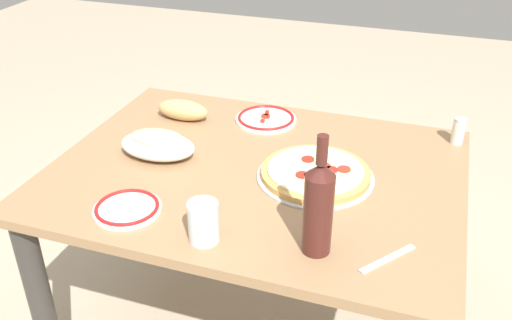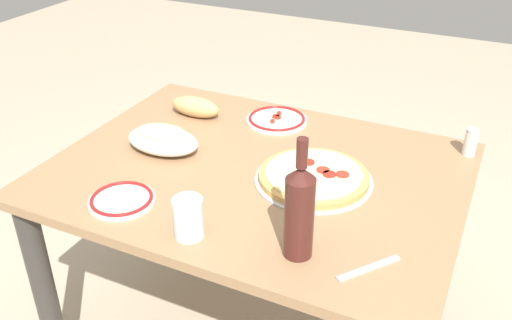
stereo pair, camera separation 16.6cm
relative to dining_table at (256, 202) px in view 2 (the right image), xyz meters
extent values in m
cube|color=#93704C|center=(0.00, 0.00, 0.11)|extent=(1.20, 0.91, 0.03)
cylinder|color=#33302D|center=(-0.54, -0.40, -0.26)|extent=(0.07, 0.07, 0.69)
cylinder|color=#33302D|center=(-0.54, 0.40, -0.26)|extent=(0.07, 0.07, 0.69)
cylinder|color=#33302D|center=(0.54, 0.40, -0.26)|extent=(0.07, 0.07, 0.69)
cylinder|color=#B7B7BC|center=(0.18, 0.01, 0.12)|extent=(0.34, 0.34, 0.01)
cylinder|color=tan|center=(0.18, 0.01, 0.14)|extent=(0.32, 0.32, 0.02)
cylinder|color=beige|center=(0.18, 0.01, 0.15)|extent=(0.28, 0.28, 0.01)
cylinder|color=maroon|center=(0.17, -0.04, 0.15)|extent=(0.04, 0.04, 0.00)
cylinder|color=maroon|center=(0.22, 0.01, 0.15)|extent=(0.04, 0.04, 0.00)
cylinder|color=maroon|center=(0.18, -0.05, 0.15)|extent=(0.04, 0.04, 0.00)
cylinder|color=#B22D1E|center=(0.26, 0.03, 0.15)|extent=(0.04, 0.04, 0.00)
cylinder|color=#B22D1E|center=(0.19, -0.08, 0.15)|extent=(0.04, 0.04, 0.00)
cylinder|color=#B22D1E|center=(0.20, 0.03, 0.15)|extent=(0.04, 0.04, 0.00)
cylinder|color=maroon|center=(0.19, -0.06, 0.15)|extent=(0.04, 0.04, 0.00)
cylinder|color=maroon|center=(0.15, -0.04, 0.15)|extent=(0.04, 0.04, 0.00)
cylinder|color=maroon|center=(0.14, 0.05, 0.15)|extent=(0.04, 0.04, 0.00)
ellipsoid|color=white|center=(-0.31, -0.02, 0.16)|extent=(0.24, 0.15, 0.07)
ellipsoid|color=#AD2819|center=(-0.31, -0.02, 0.17)|extent=(0.20, 0.12, 0.03)
ellipsoid|color=beige|center=(-0.31, -0.02, 0.19)|extent=(0.17, 0.10, 0.02)
cylinder|color=#471E19|center=(0.26, -0.31, 0.22)|extent=(0.07, 0.07, 0.21)
cone|color=#471E19|center=(0.26, -0.31, 0.34)|extent=(0.07, 0.07, 0.03)
cylinder|color=#471E19|center=(0.26, -0.31, 0.39)|extent=(0.03, 0.03, 0.07)
cylinder|color=silver|center=(-0.01, -0.36, 0.17)|extent=(0.08, 0.08, 0.11)
cylinder|color=white|center=(-0.07, 0.32, 0.13)|extent=(0.21, 0.21, 0.01)
torus|color=red|center=(-0.07, 0.32, 0.13)|extent=(0.20, 0.20, 0.01)
cube|color=#AD2819|center=(-0.08, 0.32, 0.14)|extent=(0.01, 0.01, 0.01)
cube|color=#AD2819|center=(-0.07, 0.33, 0.14)|extent=(0.01, 0.01, 0.01)
cube|color=#AD2819|center=(-0.07, 0.33, 0.14)|extent=(0.01, 0.01, 0.01)
cube|color=#AD2819|center=(-0.08, 0.36, 0.14)|extent=(0.01, 0.01, 0.01)
cube|color=#AD2819|center=(-0.07, 0.29, 0.14)|extent=(0.01, 0.01, 0.01)
cube|color=#AD2819|center=(-0.07, 0.32, 0.14)|extent=(0.01, 0.01, 0.01)
cylinder|color=white|center=(-0.25, -0.32, 0.13)|extent=(0.18, 0.18, 0.01)
torus|color=red|center=(-0.25, -0.32, 0.13)|extent=(0.17, 0.17, 0.01)
ellipsoid|color=tan|center=(-0.35, 0.24, 0.16)|extent=(0.19, 0.08, 0.07)
cylinder|color=silver|center=(0.56, 0.36, 0.16)|extent=(0.04, 0.04, 0.07)
cylinder|color=#B7B7BC|center=(0.56, 0.36, 0.20)|extent=(0.04, 0.04, 0.01)
cube|color=#B7B7BC|center=(0.43, -0.29, 0.12)|extent=(0.12, 0.14, 0.00)
camera|label=1|loc=(0.46, -1.36, 0.98)|focal=39.44mm
camera|label=2|loc=(0.62, -1.30, 0.98)|focal=39.44mm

